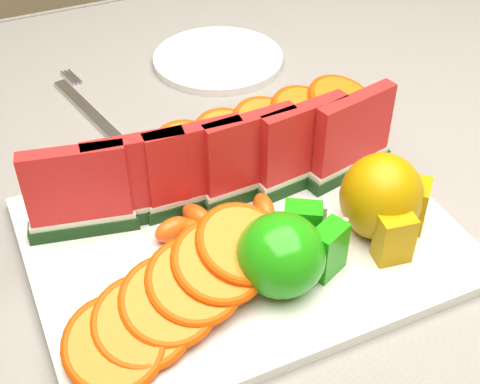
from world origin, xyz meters
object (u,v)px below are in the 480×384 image
platter (243,239)px  apple_cluster (287,252)px  pear_cluster (384,200)px  side_plate (218,59)px  fork (87,107)px

platter → apple_cluster: 0.08m
platter → pear_cluster: size_ratio=3.99×
side_plate → fork: (-0.20, -0.04, -0.00)m
platter → apple_cluster: apple_cluster is taller
platter → apple_cluster: size_ratio=3.74×
apple_cluster → fork: size_ratio=0.55×
fork → platter: bearing=-75.5°
platter → fork: 0.31m
side_plate → platter: bearing=-109.3°
platter → fork: size_ratio=2.06×
side_plate → fork: side_plate is taller
side_plate → fork: 0.20m
apple_cluster → pear_cluster: (0.11, 0.02, 0.01)m
pear_cluster → fork: 0.41m
fork → pear_cluster: bearing=-59.9°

